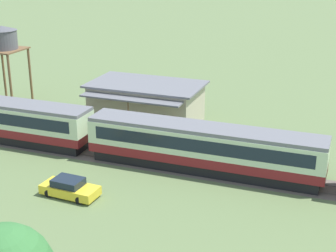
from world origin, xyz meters
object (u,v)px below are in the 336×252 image
at_px(station_building, 146,103).
at_px(water_tower, 3,41).
at_px(parked_car_yellow, 70,188).
at_px(passenger_train, 94,131).

bearing_deg(station_building, water_tower, 177.06).
bearing_deg(station_building, parked_car_yellow, -86.51).
bearing_deg(station_building, passenger_train, -96.60).
bearing_deg(passenger_train, water_tower, 148.83).
distance_m(station_building, water_tower, 19.04).
relative_size(passenger_train, parked_car_yellow, 18.42).
bearing_deg(parked_car_yellow, station_building, 96.44).
relative_size(water_tower, parked_car_yellow, 2.01).
relative_size(station_building, water_tower, 1.30).
bearing_deg(parked_car_yellow, water_tower, 139.38).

